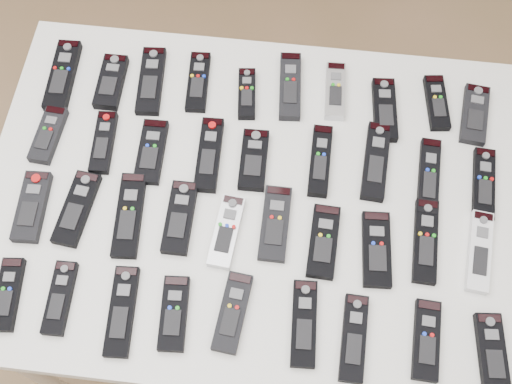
# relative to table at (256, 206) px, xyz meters

# --- Properties ---
(ground) EXTENTS (4.00, 4.00, 0.00)m
(ground) POSITION_rel_table_xyz_m (-0.14, -0.14, -0.72)
(ground) COLOR olive
(ground) RESTS_ON ground
(table) EXTENTS (1.25, 0.88, 0.78)m
(table) POSITION_rel_table_xyz_m (0.00, 0.00, 0.00)
(table) COLOR white
(table) RESTS_ON ground
(remote_0) EXTENTS (0.06, 0.20, 0.02)m
(remote_0) POSITION_rel_table_xyz_m (-0.52, 0.27, 0.07)
(remote_0) COLOR black
(remote_0) RESTS_ON table
(remote_1) EXTENTS (0.06, 0.15, 0.02)m
(remote_1) POSITION_rel_table_xyz_m (-0.39, 0.26, 0.07)
(remote_1) COLOR black
(remote_1) RESTS_ON table
(remote_2) EXTENTS (0.07, 0.20, 0.02)m
(remote_2) POSITION_rel_table_xyz_m (-0.29, 0.28, 0.07)
(remote_2) COLOR black
(remote_2) RESTS_ON table
(remote_3) EXTENTS (0.06, 0.17, 0.02)m
(remote_3) POSITION_rel_table_xyz_m (-0.18, 0.29, 0.07)
(remote_3) COLOR black
(remote_3) RESTS_ON table
(remote_4) EXTENTS (0.06, 0.14, 0.02)m
(remote_4) POSITION_rel_table_xyz_m (-0.05, 0.27, 0.07)
(remote_4) COLOR black
(remote_4) RESTS_ON table
(remote_5) EXTENTS (0.07, 0.19, 0.02)m
(remote_5) POSITION_rel_table_xyz_m (0.05, 0.30, 0.07)
(remote_5) COLOR black
(remote_5) RESTS_ON table
(remote_6) EXTENTS (0.05, 0.16, 0.02)m
(remote_6) POSITION_rel_table_xyz_m (0.16, 0.30, 0.07)
(remote_6) COLOR #B7B7BC
(remote_6) RESTS_ON table
(remote_7) EXTENTS (0.07, 0.17, 0.02)m
(remote_7) POSITION_rel_table_xyz_m (0.28, 0.26, 0.07)
(remote_7) COLOR black
(remote_7) RESTS_ON table
(remote_8) EXTENTS (0.06, 0.16, 0.02)m
(remote_8) POSITION_rel_table_xyz_m (0.41, 0.29, 0.07)
(remote_8) COLOR black
(remote_8) RESTS_ON table
(remote_9) EXTENTS (0.08, 0.17, 0.02)m
(remote_9) POSITION_rel_table_xyz_m (0.50, 0.27, 0.07)
(remote_9) COLOR black
(remote_9) RESTS_ON table
(remote_10) EXTENTS (0.06, 0.15, 0.02)m
(remote_10) POSITION_rel_table_xyz_m (-0.51, 0.10, 0.07)
(remote_10) COLOR black
(remote_10) RESTS_ON table
(remote_11) EXTENTS (0.06, 0.16, 0.02)m
(remote_11) POSITION_rel_table_xyz_m (-0.37, 0.09, 0.07)
(remote_11) COLOR black
(remote_11) RESTS_ON table
(remote_12) EXTENTS (0.06, 0.17, 0.02)m
(remote_12) POSITION_rel_table_xyz_m (-0.26, 0.08, 0.07)
(remote_12) COLOR black
(remote_12) RESTS_ON table
(remote_13) EXTENTS (0.06, 0.19, 0.02)m
(remote_13) POSITION_rel_table_xyz_m (-0.12, 0.09, 0.07)
(remote_13) COLOR black
(remote_13) RESTS_ON table
(remote_14) EXTENTS (0.06, 0.15, 0.02)m
(remote_14) POSITION_rel_table_xyz_m (-0.02, 0.09, 0.07)
(remote_14) COLOR black
(remote_14) RESTS_ON table
(remote_15) EXTENTS (0.05, 0.18, 0.02)m
(remote_15) POSITION_rel_table_xyz_m (0.14, 0.10, 0.07)
(remote_15) COLOR black
(remote_15) RESTS_ON table
(remote_16) EXTENTS (0.06, 0.20, 0.02)m
(remote_16) POSITION_rel_table_xyz_m (0.27, 0.11, 0.07)
(remote_16) COLOR black
(remote_16) RESTS_ON table
(remote_17) EXTENTS (0.06, 0.20, 0.02)m
(remote_17) POSITION_rel_table_xyz_m (0.39, 0.09, 0.07)
(remote_17) COLOR black
(remote_17) RESTS_ON table
(remote_18) EXTENTS (0.06, 0.18, 0.02)m
(remote_18) POSITION_rel_table_xyz_m (0.51, 0.08, 0.07)
(remote_18) COLOR black
(remote_18) RESTS_ON table
(remote_19) EXTENTS (0.07, 0.17, 0.02)m
(remote_19) POSITION_rel_table_xyz_m (-0.50, -0.09, 0.07)
(remote_19) COLOR black
(remote_19) RESTS_ON table
(remote_20) EXTENTS (0.08, 0.18, 0.02)m
(remote_20) POSITION_rel_table_xyz_m (-0.40, -0.08, 0.07)
(remote_20) COLOR black
(remote_20) RESTS_ON table
(remote_21) EXTENTS (0.07, 0.20, 0.02)m
(remote_21) POSITION_rel_table_xyz_m (-0.28, -0.09, 0.07)
(remote_21) COLOR black
(remote_21) RESTS_ON table
(remote_22) EXTENTS (0.06, 0.17, 0.02)m
(remote_22) POSITION_rel_table_xyz_m (-0.16, -0.08, 0.07)
(remote_22) COLOR black
(remote_22) RESTS_ON table
(remote_23) EXTENTS (0.07, 0.17, 0.02)m
(remote_23) POSITION_rel_table_xyz_m (-0.05, -0.10, 0.07)
(remote_23) COLOR #B7B7BC
(remote_23) RESTS_ON table
(remote_24) EXTENTS (0.06, 0.18, 0.02)m
(remote_24) POSITION_rel_table_xyz_m (0.05, -0.07, 0.07)
(remote_24) COLOR black
(remote_24) RESTS_ON table
(remote_25) EXTENTS (0.07, 0.17, 0.02)m
(remote_25) POSITION_rel_table_xyz_m (0.16, -0.10, 0.07)
(remote_25) COLOR black
(remote_25) RESTS_ON table
(remote_26) EXTENTS (0.07, 0.17, 0.02)m
(remote_26) POSITION_rel_table_xyz_m (0.28, -0.10, 0.07)
(remote_26) COLOR black
(remote_26) RESTS_ON table
(remote_27) EXTENTS (0.06, 0.20, 0.02)m
(remote_27) POSITION_rel_table_xyz_m (0.38, -0.07, 0.07)
(remote_27) COLOR black
(remote_27) RESTS_ON table
(remote_28) EXTENTS (0.07, 0.19, 0.02)m
(remote_28) POSITION_rel_table_xyz_m (0.50, -0.08, 0.07)
(remote_28) COLOR silver
(remote_28) RESTS_ON table
(remote_29) EXTENTS (0.06, 0.16, 0.02)m
(remote_29) POSITION_rel_table_xyz_m (-0.49, -0.29, 0.07)
(remote_29) COLOR black
(remote_29) RESTS_ON table
(remote_30) EXTENTS (0.05, 0.16, 0.02)m
(remote_30) POSITION_rel_table_xyz_m (-0.38, -0.29, 0.07)
(remote_30) COLOR black
(remote_30) RESTS_ON table
(remote_31) EXTENTS (0.06, 0.19, 0.02)m
(remote_31) POSITION_rel_table_xyz_m (-0.25, -0.30, 0.07)
(remote_31) COLOR black
(remote_31) RESTS_ON table
(remote_32) EXTENTS (0.06, 0.16, 0.02)m
(remote_32) POSITION_rel_table_xyz_m (-0.14, -0.29, 0.07)
(remote_32) COLOR black
(remote_32) RESTS_ON table
(remote_33) EXTENTS (0.07, 0.17, 0.02)m
(remote_33) POSITION_rel_table_xyz_m (-0.02, -0.28, 0.07)
(remote_33) COLOR black
(remote_33) RESTS_ON table
(remote_34) EXTENTS (0.06, 0.18, 0.02)m
(remote_34) POSITION_rel_table_xyz_m (0.13, -0.28, 0.07)
(remote_34) COLOR black
(remote_34) RESTS_ON table
(remote_35) EXTENTS (0.05, 0.18, 0.02)m
(remote_35) POSITION_rel_table_xyz_m (0.24, -0.30, 0.07)
(remote_35) COLOR black
(remote_35) RESTS_ON table
(remote_36) EXTENTS (0.06, 0.17, 0.02)m
(remote_36) POSITION_rel_table_xyz_m (0.38, -0.29, 0.07)
(remote_36) COLOR black
(remote_36) RESTS_ON table
(remote_37) EXTENTS (0.07, 0.17, 0.02)m
(remote_37) POSITION_rel_table_xyz_m (0.52, -0.30, 0.07)
(remote_37) COLOR black
(remote_37) RESTS_ON table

